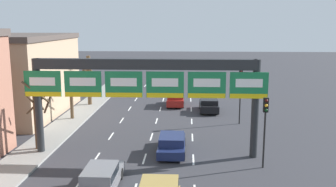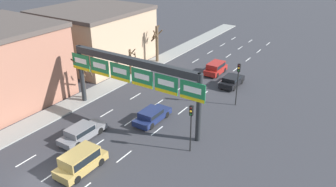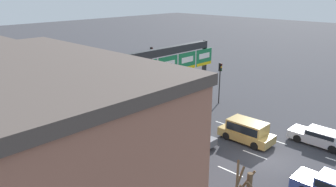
% 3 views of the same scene
% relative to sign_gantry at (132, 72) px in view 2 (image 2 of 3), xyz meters
% --- Properties ---
extents(ground_plane, '(220.00, 220.00, 0.00)m').
position_rel_sign_gantry_xyz_m(ground_plane, '(-0.00, -11.69, -5.23)').
color(ground_plane, '#333338').
extents(lane_dashes, '(6.72, 67.00, 0.01)m').
position_rel_sign_gantry_xyz_m(lane_dashes, '(-0.00, 1.81, -5.23)').
color(lane_dashes, white).
rests_on(lane_dashes, ground_plane).
extents(sign_gantry, '(16.24, 0.70, 6.69)m').
position_rel_sign_gantry_xyz_m(sign_gantry, '(0.00, 0.00, 0.00)').
color(sign_gantry, '#232628').
rests_on(sign_gantry, ground_plane).
extents(building_far, '(13.44, 14.16, 7.96)m').
position_rel_sign_gantry_xyz_m(building_far, '(-16.39, 11.32, -1.24)').
color(building_far, tan).
rests_on(building_far, ground_plane).
extents(suv_gold, '(1.95, 4.36, 1.78)m').
position_rel_sign_gantry_xyz_m(suv_gold, '(1.58, -8.97, -4.25)').
color(suv_gold, '#A88947').
rests_on(suv_gold, ground_plane).
extents(car_navy, '(1.89, 4.58, 1.35)m').
position_rel_sign_gantry_xyz_m(car_navy, '(1.80, 0.58, -4.51)').
color(car_navy, '#19234C').
rests_on(car_navy, ground_plane).
extents(suv_red, '(1.85, 4.01, 1.63)m').
position_rel_sign_gantry_xyz_m(suv_red, '(1.57, 16.12, -4.32)').
color(suv_red, maroon).
rests_on(suv_red, ground_plane).
extents(car_black, '(1.91, 4.14, 1.37)m').
position_rel_sign_gantry_xyz_m(car_black, '(5.11, 13.42, -4.50)').
color(car_black, black).
rests_on(car_black, ground_plane).
extents(car_grey, '(1.82, 4.82, 1.37)m').
position_rel_sign_gantry_xyz_m(car_grey, '(-1.82, -5.65, -4.50)').
color(car_grey, slate).
rests_on(car_grey, ground_plane).
extents(traffic_light_near_gantry, '(0.30, 0.35, 4.95)m').
position_rel_sign_gantry_xyz_m(traffic_light_near_gantry, '(7.62, 8.67, -1.71)').
color(traffic_light_near_gantry, black).
rests_on(traffic_light_near_gantry, ground_plane).
extents(traffic_light_mid_block, '(0.30, 0.35, 4.52)m').
position_rel_sign_gantry_xyz_m(traffic_light_mid_block, '(7.69, -1.88, -2.00)').
color(traffic_light_mid_block, black).
rests_on(traffic_light_mid_block, ground_plane).
extents(tree_bare_closest, '(1.68, 1.70, 5.39)m').
position_rel_sign_gantry_xyz_m(tree_bare_closest, '(-8.03, 15.70, -2.10)').
color(tree_bare_closest, brown).
rests_on(tree_bare_closest, sidewalk_left).
extents(tree_bare_third, '(2.25, 2.47, 5.09)m').
position_rel_sign_gantry_xyz_m(tree_bare_third, '(-7.77, 0.60, -2.48)').
color(tree_bare_third, brown).
rests_on(tree_bare_third, sidewalk_left).
extents(tree_bare_furthest, '(1.64, 1.70, 3.58)m').
position_rel_sign_gantry_xyz_m(tree_bare_furthest, '(-7.95, 9.40, -3.09)').
color(tree_bare_furthest, brown).
rests_on(tree_bare_furthest, sidewalk_left).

